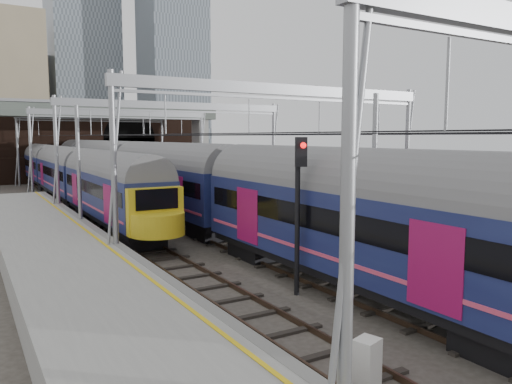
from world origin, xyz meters
TOP-DOWN VIEW (x-y plane):
  - ground at (0.00, 0.00)m, footprint 160.00×160.00m
  - platform_left at (-10.18, 2.50)m, footprint 4.32×55.00m
  - tracks at (0.00, 15.00)m, footprint 14.40×80.00m
  - overhead_line at (0.00, 21.49)m, footprint 16.80×80.00m
  - retaining_wall at (1.40, 51.93)m, footprint 28.00×2.75m
  - overbridge at (0.00, 46.00)m, footprint 28.00×3.00m
  - city_skyline at (2.73, 70.48)m, footprint 37.50×27.50m
  - train_main at (-2.00, 26.48)m, footprint 2.96×68.50m
  - train_second at (-6.00, 39.85)m, footprint 2.64×61.11m
  - signal_near_left at (-3.72, 1.65)m, footprint 0.42×0.48m
  - relay_cabinet at (-6.08, -4.27)m, footprint 0.65×0.59m
  - equip_cover_a at (-0.94, -3.37)m, footprint 0.99×0.73m
  - equip_cover_b at (3.14, 12.42)m, footprint 0.90×0.75m
  - equip_cover_c at (3.59, 0.12)m, footprint 0.96×0.71m

SIDE VIEW (x-z plane):
  - ground at x=0.00m, z-range 0.00..0.00m
  - tracks at x=0.00m, z-range -0.09..0.13m
  - equip_cover_b at x=3.14m, z-range 0.00..0.09m
  - equip_cover_c at x=3.59m, z-range 0.00..0.11m
  - equip_cover_a at x=-0.94m, z-range 0.00..0.11m
  - relay_cabinet at x=-6.08m, z-range 0.00..1.08m
  - platform_left at x=-10.18m, z-range -0.01..1.11m
  - train_second at x=-6.00m, z-range 0.09..4.69m
  - train_main at x=-2.00m, z-range 0.07..5.11m
  - signal_near_left at x=-3.72m, z-range 0.66..6.04m
  - retaining_wall at x=1.40m, z-range -0.17..8.83m
  - overhead_line at x=0.00m, z-range 2.57..10.57m
  - overbridge at x=0.00m, z-range 2.64..11.89m
  - city_skyline at x=2.73m, z-range -12.91..47.09m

